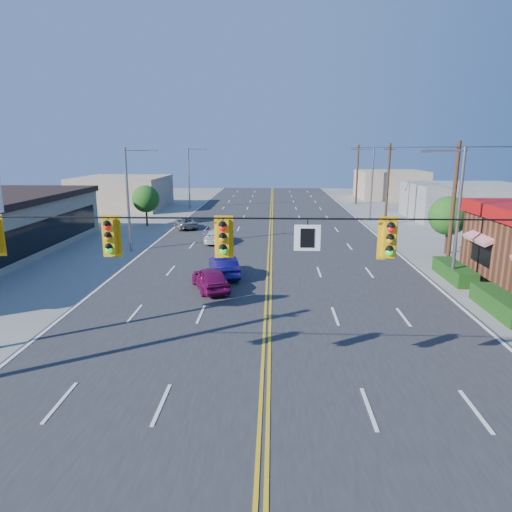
{
  "coord_description": "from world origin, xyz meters",
  "views": [
    {
      "loc": [
        0.23,
        -12.79,
        7.94
      ],
      "look_at": [
        -0.7,
        11.37,
        2.2
      ],
      "focal_mm": 32.0,
      "sensor_mm": 36.0,
      "label": 1
    }
  ],
  "objects_px": {
    "car_blue": "(224,267)",
    "car_white": "(218,237)",
    "car_silver": "(186,223)",
    "signal_span": "(261,257)",
    "car_magenta": "(210,279)"
  },
  "relations": [
    {
      "from": "car_white",
      "to": "car_silver",
      "type": "height_order",
      "value": "car_white"
    },
    {
      "from": "car_magenta",
      "to": "car_blue",
      "type": "relative_size",
      "value": 0.98
    },
    {
      "from": "signal_span",
      "to": "car_blue",
      "type": "relative_size",
      "value": 6.08
    },
    {
      "from": "car_blue",
      "to": "car_white",
      "type": "xyz_separation_m",
      "value": [
        -1.65,
        10.44,
        -0.08
      ]
    },
    {
      "from": "car_white",
      "to": "car_silver",
      "type": "xyz_separation_m",
      "value": [
        -4.08,
        6.96,
        -0.02
      ]
    },
    {
      "from": "car_blue",
      "to": "car_silver",
      "type": "distance_m",
      "value": 18.32
    },
    {
      "from": "car_blue",
      "to": "car_silver",
      "type": "xyz_separation_m",
      "value": [
        -5.73,
        17.4,
        -0.1
      ]
    },
    {
      "from": "car_magenta",
      "to": "car_silver",
      "type": "xyz_separation_m",
      "value": [
        -5.27,
        20.22,
        -0.11
      ]
    },
    {
      "from": "signal_span",
      "to": "car_silver",
      "type": "relative_size",
      "value": 6.04
    },
    {
      "from": "car_silver",
      "to": "signal_span",
      "type": "bearing_deg",
      "value": 83.91
    },
    {
      "from": "car_magenta",
      "to": "car_white",
      "type": "bearing_deg",
      "value": -105.88
    },
    {
      "from": "car_blue",
      "to": "signal_span",
      "type": "bearing_deg",
      "value": 84.68
    },
    {
      "from": "car_magenta",
      "to": "car_blue",
      "type": "height_order",
      "value": "car_magenta"
    },
    {
      "from": "car_magenta",
      "to": "car_blue",
      "type": "xyz_separation_m",
      "value": [
        0.46,
        2.82,
        -0.01
      ]
    },
    {
      "from": "car_blue",
      "to": "car_white",
      "type": "bearing_deg",
      "value": -96.82
    }
  ]
}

